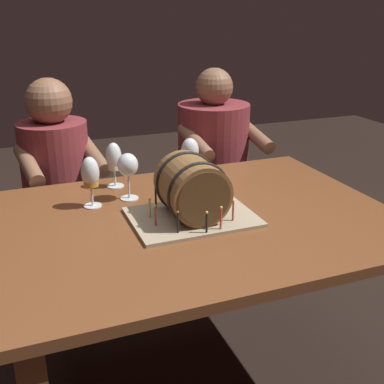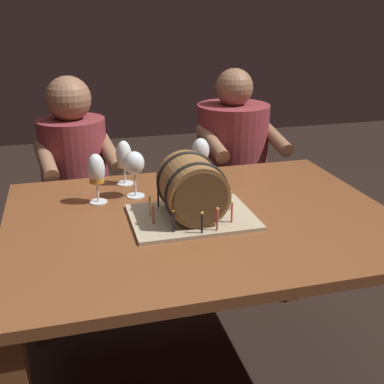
# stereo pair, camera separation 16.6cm
# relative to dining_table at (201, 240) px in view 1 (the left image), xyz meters

# --- Properties ---
(ground_plane) EXTENTS (8.00, 8.00, 0.00)m
(ground_plane) POSITION_rel_dining_table_xyz_m (0.00, 0.00, -0.64)
(ground_plane) COLOR black
(dining_table) EXTENTS (1.37, 1.04, 0.74)m
(dining_table) POSITION_rel_dining_table_xyz_m (0.00, 0.00, 0.00)
(dining_table) COLOR brown
(dining_table) RESTS_ON ground
(barrel_cake) EXTENTS (0.43, 0.32, 0.23)m
(barrel_cake) POSITION_rel_dining_table_xyz_m (-0.04, -0.01, 0.20)
(barrel_cake) COLOR tan
(barrel_cake) RESTS_ON dining_table
(wine_glass_white) EXTENTS (0.07, 0.07, 0.19)m
(wine_glass_white) POSITION_rel_dining_table_xyz_m (-0.22, 0.40, 0.22)
(wine_glass_white) COLOR white
(wine_glass_white) RESTS_ON dining_table
(wine_glass_red) EXTENTS (0.08, 0.08, 0.18)m
(wine_glass_red) POSITION_rel_dining_table_xyz_m (0.10, 0.38, 0.22)
(wine_glass_red) COLOR white
(wine_glass_red) RESTS_ON dining_table
(wine_glass_amber) EXTENTS (0.07, 0.07, 0.19)m
(wine_glass_amber) POSITION_rel_dining_table_xyz_m (-0.34, 0.22, 0.22)
(wine_glass_amber) COLOR white
(wine_glass_amber) RESTS_ON dining_table
(wine_glass_empty) EXTENTS (0.08, 0.08, 0.18)m
(wine_glass_empty) POSITION_rel_dining_table_xyz_m (-0.20, 0.25, 0.23)
(wine_glass_empty) COLOR white
(wine_glass_empty) RESTS_ON dining_table
(person_seated_left) EXTENTS (0.41, 0.50, 1.14)m
(person_seated_left) POSITION_rel_dining_table_xyz_m (-0.41, 0.83, -0.12)
(person_seated_left) COLOR #4C1B1E
(person_seated_left) RESTS_ON ground
(person_seated_right) EXTENTS (0.43, 0.50, 1.15)m
(person_seated_right) POSITION_rel_dining_table_xyz_m (0.41, 0.83, -0.09)
(person_seated_right) COLOR #4C1B1E
(person_seated_right) RESTS_ON ground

